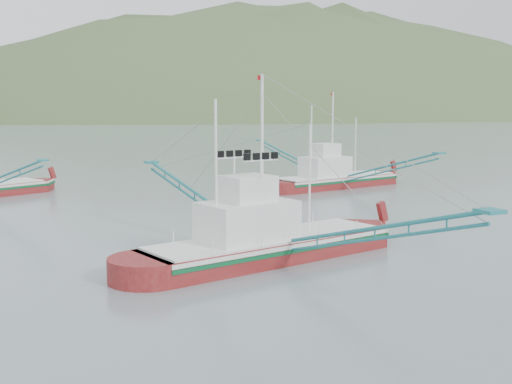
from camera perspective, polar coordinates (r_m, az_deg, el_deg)
name	(u,v)px	position (r m, az deg, el deg)	size (l,w,h in m)	color
ground	(299,256)	(38.88, 3.89, -5.74)	(1200.00, 1200.00, 0.00)	slate
main_boat	(266,225)	(37.60, 0.93, -2.97)	(16.40, 28.46, 11.65)	maroon
bg_boat_right	(334,170)	(71.87, 6.96, 1.94)	(15.93, 27.71, 11.32)	maroon
headland_right	(293,117)	(530.34, 3.32, 6.66)	(684.00, 432.00, 306.00)	#3E542B
ridge_distant	(6,117)	(594.87, -21.34, 6.26)	(960.00, 400.00, 240.00)	slate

